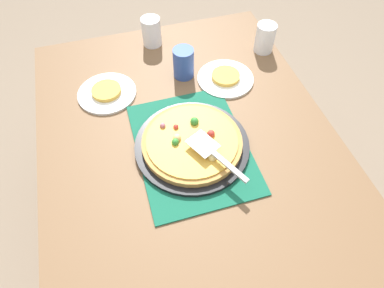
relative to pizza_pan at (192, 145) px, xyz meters
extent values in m
plane|color=#84705B|center=(0.00, 0.00, -0.76)|extent=(8.00, 8.00, 0.00)
cube|color=brown|center=(0.00, 0.00, -0.03)|extent=(1.40, 1.00, 0.03)
cube|color=brown|center=(0.64, -0.44, -0.40)|extent=(0.07, 0.07, 0.72)
cube|color=brown|center=(0.64, 0.44, -0.40)|extent=(0.07, 0.07, 0.72)
cube|color=#145B42|center=(0.00, 0.00, -0.01)|extent=(0.48, 0.36, 0.01)
cylinder|color=black|center=(0.00, 0.00, 0.00)|extent=(0.38, 0.38, 0.01)
cylinder|color=#B78442|center=(0.00, 0.00, 0.02)|extent=(0.33, 0.33, 0.02)
cylinder|color=gold|center=(0.00, 0.00, 0.03)|extent=(0.30, 0.30, 0.01)
sphere|color=#E5CC7F|center=(-0.09, -0.04, 0.04)|extent=(0.03, 0.03, 0.03)
sphere|color=#338433|center=(0.06, -0.03, 0.04)|extent=(0.03, 0.03, 0.03)
sphere|color=#E5CC7F|center=(0.02, 0.05, 0.04)|extent=(0.03, 0.03, 0.03)
sphere|color=red|center=(0.06, 0.04, 0.04)|extent=(0.02, 0.02, 0.02)
sphere|color=red|center=(0.00, -0.06, 0.04)|extent=(0.03, 0.03, 0.03)
sphere|color=#B76675|center=(0.08, 0.08, 0.04)|extent=(0.02, 0.02, 0.02)
sphere|color=#338433|center=(0.00, 0.06, 0.04)|extent=(0.02, 0.02, 0.02)
sphere|color=red|center=(0.00, -0.03, 0.04)|extent=(0.02, 0.02, 0.02)
cylinder|color=white|center=(0.33, 0.24, -0.01)|extent=(0.22, 0.22, 0.01)
cylinder|color=white|center=(0.28, -0.22, -0.01)|extent=(0.22, 0.22, 0.01)
cylinder|color=gold|center=(0.33, 0.24, 0.01)|extent=(0.11, 0.11, 0.02)
cylinder|color=gold|center=(0.28, -0.22, 0.01)|extent=(0.11, 0.11, 0.02)
cylinder|color=#3351AD|center=(0.35, -0.07, 0.05)|extent=(0.08, 0.08, 0.12)
cylinder|color=white|center=(0.59, 0.01, 0.05)|extent=(0.08, 0.08, 0.12)
cylinder|color=white|center=(0.41, -0.44, 0.05)|extent=(0.08, 0.08, 0.12)
cube|color=silver|center=(-0.04, -0.02, 0.06)|extent=(0.11, 0.10, 0.00)
cube|color=#B2B2B7|center=(-0.15, -0.07, 0.06)|extent=(0.13, 0.08, 0.01)
camera|label=1|loc=(-0.63, 0.19, 0.89)|focal=31.22mm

